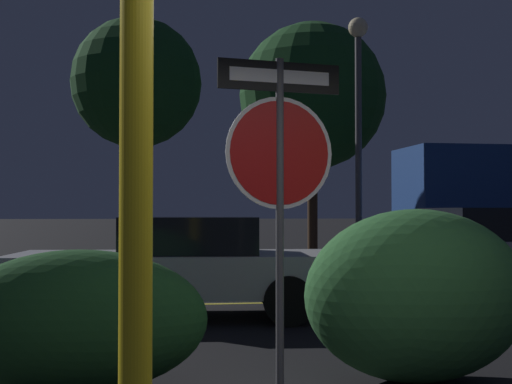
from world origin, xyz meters
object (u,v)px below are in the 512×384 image
yellow_pole_left (136,140)px  hedge_bush_1 (78,321)px  tree_0 (137,83)px  passing_car_3 (476,249)px  tree_1 (312,96)px  street_lamp (358,97)px  passing_car_2 (182,266)px  stop_sign (280,156)px  hedge_bush_2 (417,295)px

yellow_pole_left → hedge_bush_1: (-0.48, 2.33, -1.14)m
hedge_bush_1 → tree_0: size_ratio=0.28×
yellow_pole_left → passing_car_3: bearing=56.6°
yellow_pole_left → tree_1: bearing=75.0°
passing_car_3 → tree_0: size_ratio=0.61×
street_lamp → hedge_bush_1: bearing=-116.0°
passing_car_2 → street_lamp: bearing=-26.8°
stop_sign → passing_car_2: size_ratio=0.56×
street_lamp → tree_1: (0.09, 5.46, 0.89)m
tree_0 → yellow_pole_left: bearing=-88.6°
stop_sign → street_lamp: street_lamp is taller
yellow_pole_left → hedge_bush_2: yellow_pole_left is taller
stop_sign → hedge_bush_1: stop_sign is taller
street_lamp → passing_car_2: bearing=-121.4°
passing_car_3 → street_lamp: street_lamp is taller
hedge_bush_2 → passing_car_3: 7.08m
hedge_bush_2 → street_lamp: 12.12m
stop_sign → hedge_bush_1: (-1.47, 0.35, -1.23)m
hedge_bush_1 → street_lamp: bearing=64.0°
street_lamp → tree_1: size_ratio=0.82×
yellow_pole_left → street_lamp: size_ratio=0.55×
passing_car_2 → tree_1: (4.65, 12.93, 4.39)m
hedge_bush_2 → passing_car_3: passing_car_3 is taller
passing_car_2 → tree_1: 14.42m
street_lamp → tree_1: 5.54m
hedge_bush_1 → passing_car_3: 8.67m
stop_sign → hedge_bush_2: bearing=5.7°
yellow_pole_left → hedge_bush_2: (2.17, 2.31, -0.99)m
hedge_bush_1 → passing_car_2: bearing=76.3°
hedge_bush_1 → yellow_pole_left: bearing=-78.4°
stop_sign → street_lamp: bearing=60.8°
yellow_pole_left → street_lamp: (5.01, 13.58, 2.48)m
passing_car_3 → passing_car_2: bearing=109.4°
yellow_pole_left → passing_car_2: yellow_pole_left is taller
street_lamp → tree_1: tree_1 is taller
yellow_pole_left → hedge_bush_1: yellow_pole_left is taller
stop_sign → tree_1: (4.10, 17.06, 3.28)m
passing_car_3 → tree_1: bearing=-2.7°
yellow_pole_left → tree_0: size_ratio=0.49×
passing_car_2 → passing_car_3: passing_car_3 is taller
tree_1 → passing_car_2: bearing=-109.8°
hedge_bush_1 → street_lamp: 13.03m
tree_0 → stop_sign: bearing=-84.7°
hedge_bush_2 → street_lamp: (2.84, 11.26, 3.47)m
hedge_bush_2 → tree_1: 17.53m
yellow_pole_left → passing_car_3: (5.61, 8.50, -0.97)m
hedge_bush_2 → tree_1: size_ratio=0.25×
hedge_bush_1 → passing_car_3: bearing=45.4°
yellow_pole_left → tree_0: 17.66m
passing_car_2 → hedge_bush_1: bearing=170.9°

